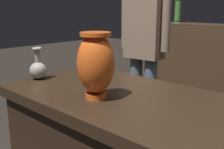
{
  "coord_description": "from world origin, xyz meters",
  "views": [
    {
      "loc": [
        0.74,
        -0.89,
        1.18
      ],
      "look_at": [
        -0.04,
        -0.06,
        0.9
      ],
      "focal_mm": 44.07,
      "sensor_mm": 36.0,
      "label": 1
    }
  ],
  "objects_px": {
    "shelf_vase_far_left": "(178,12)",
    "visitor_near_left": "(144,42)",
    "vase_centerpiece": "(96,63)",
    "vase_tall_behind": "(38,69)"
  },
  "relations": [
    {
      "from": "vase_tall_behind",
      "to": "shelf_vase_far_left",
      "type": "bearing_deg",
      "value": 102.2
    },
    {
      "from": "shelf_vase_far_left",
      "to": "visitor_near_left",
      "type": "distance_m",
      "value": 1.27
    },
    {
      "from": "shelf_vase_far_left",
      "to": "visitor_near_left",
      "type": "bearing_deg",
      "value": -72.48
    },
    {
      "from": "vase_tall_behind",
      "to": "visitor_near_left",
      "type": "distance_m",
      "value": 1.13
    },
    {
      "from": "vase_tall_behind",
      "to": "shelf_vase_far_left",
      "type": "distance_m",
      "value": 2.39
    },
    {
      "from": "shelf_vase_far_left",
      "to": "visitor_near_left",
      "type": "xyz_separation_m",
      "value": [
        0.38,
        -1.19,
        -0.23
      ]
    },
    {
      "from": "shelf_vase_far_left",
      "to": "visitor_near_left",
      "type": "height_order",
      "value": "visitor_near_left"
    },
    {
      "from": "vase_centerpiece",
      "to": "vase_tall_behind",
      "type": "bearing_deg",
      "value": 178.59
    },
    {
      "from": "vase_centerpiece",
      "to": "shelf_vase_far_left",
      "type": "height_order",
      "value": "shelf_vase_far_left"
    },
    {
      "from": "vase_tall_behind",
      "to": "visitor_near_left",
      "type": "relative_size",
      "value": 0.11
    }
  ]
}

